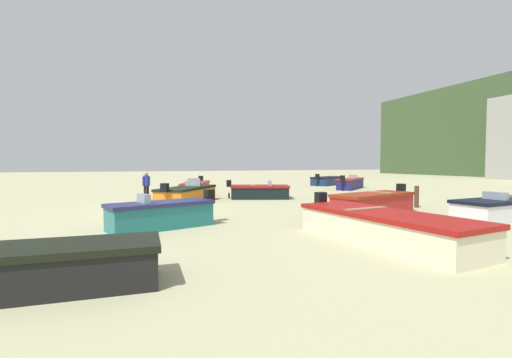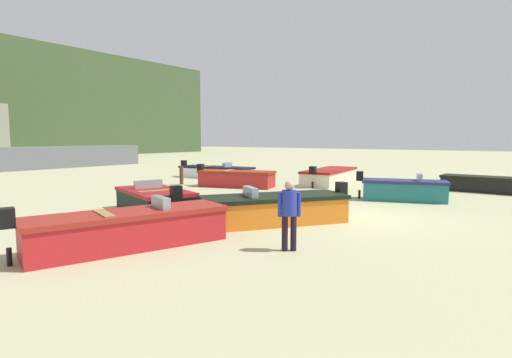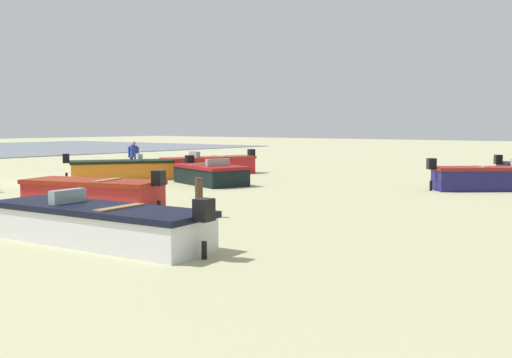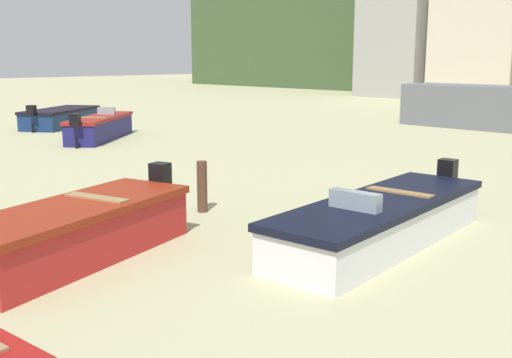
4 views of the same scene
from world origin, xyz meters
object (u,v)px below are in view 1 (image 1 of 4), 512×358
object	(u,v)px
boat_cream_2	(383,227)
boat_black_7	(43,268)
boat_teal_4	(162,214)
boat_red_9	(373,203)
boat_black_5	(260,192)
beach_walker_foreground	(146,183)
boat_navy_10	(350,183)
boat_navy_8	(328,181)
boat_orange_6	(187,195)
boat_red_3	(196,188)
boat_white_0	(509,208)
mooring_post_near_water	(417,197)

from	to	relation	value
boat_cream_2	boat_black_7	distance (m)	7.66
boat_teal_4	boat_red_9	bearing A→B (deg)	-106.22
boat_black_5	beach_walker_foreground	size ratio (longest dim) A/B	2.37
boat_navy_10	beach_walker_foreground	xyz separation A→B (m)	(3.24, -16.20, 0.50)
boat_navy_8	beach_walker_foreground	world-z (taller)	beach_walker_foreground
boat_orange_6	beach_walker_foreground	world-z (taller)	beach_walker_foreground
boat_navy_10	boat_teal_4	bearing A→B (deg)	-92.54
boat_orange_6	boat_black_7	xyz separation A→B (m)	(11.92, -4.13, -0.05)
boat_red_3	boat_orange_6	size ratio (longest dim) A/B	1.09
boat_black_5	boat_black_7	size ratio (longest dim) A/B	0.98
boat_black_7	boat_white_0	bearing A→B (deg)	101.57
boat_white_0	boat_black_7	xyz separation A→B (m)	(2.52, -14.83, -0.01)
boat_cream_2	boat_black_5	distance (m)	11.91
boat_red_3	boat_black_5	distance (m)	4.73
boat_red_3	mooring_post_near_water	xyz separation A→B (m)	(10.01, 8.72, 0.07)
boat_black_5	boat_red_9	size ratio (longest dim) A/B	0.89
boat_white_0	boat_black_5	bearing A→B (deg)	25.44
boat_white_0	boat_teal_4	world-z (taller)	boat_teal_4
boat_cream_2	boat_navy_10	bearing A→B (deg)	-129.89
boat_black_7	boat_navy_10	distance (m)	25.38
boat_red_3	boat_black_5	size ratio (longest dim) A/B	1.28
boat_white_0	boat_cream_2	world-z (taller)	boat_cream_2
boat_white_0	boat_cream_2	bearing A→B (deg)	96.55
boat_navy_10	mooring_post_near_water	bearing A→B (deg)	-61.16
boat_black_7	boat_red_3	bearing A→B (deg)	163.67
beach_walker_foreground	mooring_post_near_water	bearing A→B (deg)	-72.58
boat_black_5	beach_walker_foreground	bearing A→B (deg)	-84.06
boat_red_3	boat_navy_10	xyz separation A→B (m)	(-1.25, 13.00, 0.00)
boat_red_3	boat_teal_4	xyz separation A→B (m)	(11.24, -3.10, -0.00)
boat_orange_6	boat_black_7	size ratio (longest dim) A/B	1.15
boat_orange_6	boat_cream_2	bearing A→B (deg)	-37.86
boat_red_3	boat_teal_4	distance (m)	11.66
boat_navy_8	boat_black_7	bearing A→B (deg)	-73.92
boat_white_0	boat_black_5	size ratio (longest dim) A/B	1.41
boat_white_0	beach_walker_foreground	size ratio (longest dim) A/B	3.34
boat_white_0	boat_navy_8	size ratio (longest dim) A/B	1.20
boat_red_3	boat_black_7	xyz separation A→B (m)	(16.27, -5.36, -0.06)
boat_black_7	boat_orange_6	bearing A→B (deg)	162.81
boat_white_0	boat_navy_8	bearing A→B (deg)	-18.49
boat_teal_4	boat_black_7	bearing A→B (deg)	137.26
boat_cream_2	beach_walker_foreground	size ratio (longest dim) A/B	3.38
boat_red_3	boat_red_9	bearing A→B (deg)	135.56
boat_black_5	boat_orange_6	world-z (taller)	boat_orange_6
boat_cream_2	boat_navy_10	size ratio (longest dim) A/B	1.28
boat_navy_8	boat_navy_10	world-z (taller)	boat_navy_10
boat_navy_10	beach_walker_foreground	size ratio (longest dim) A/B	2.63
boat_white_0	boat_orange_6	xyz separation A→B (m)	(-9.40, -10.70, 0.04)
boat_teal_4	boat_red_9	size ratio (longest dim) A/B	0.85
boat_black_5	boat_navy_8	world-z (taller)	boat_navy_8
boat_cream_2	beach_walker_foreground	xyz separation A→B (m)	(-13.36, -5.45, 0.54)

